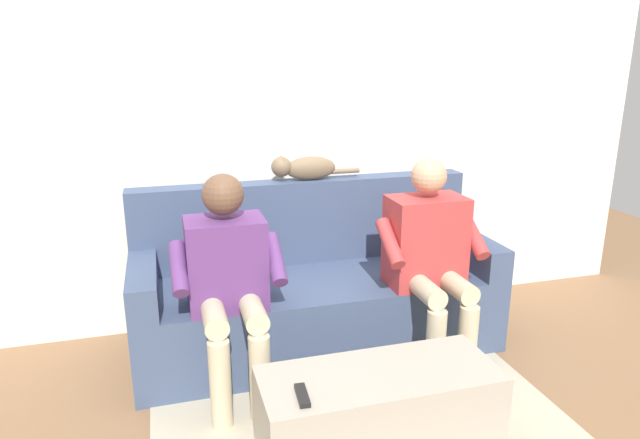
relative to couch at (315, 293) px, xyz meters
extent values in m
plane|color=#846042|center=(0.00, 0.73, -0.31)|extent=(8.00, 8.00, 0.00)
cube|color=silver|center=(0.00, -0.45, 0.99)|extent=(4.84, 0.06, 2.60)
cube|color=#3D4C6B|center=(0.00, 0.13, -0.10)|extent=(1.74, 0.60, 0.43)
cube|color=#3D4C6B|center=(0.00, -0.25, 0.15)|extent=(2.03, 0.15, 0.93)
cube|color=#3D4C6B|center=(-0.94, 0.13, -0.01)|extent=(0.15, 0.60, 0.61)
cube|color=#3D4C6B|center=(0.94, 0.13, -0.01)|extent=(0.15, 0.60, 0.61)
cube|color=#A89E8E|center=(0.00, 1.00, -0.13)|extent=(1.01, 0.41, 0.37)
cube|color=#B23838|center=(-0.54, 0.30, 0.36)|extent=(0.40, 0.26, 0.49)
sphere|color=tan|center=(-0.54, 0.30, 0.72)|extent=(0.19, 0.19, 0.19)
cylinder|color=#C6B793|center=(-0.63, 0.47, 0.17)|extent=(0.11, 0.34, 0.11)
cylinder|color=#C6B793|center=(-0.45, 0.47, 0.17)|extent=(0.11, 0.34, 0.11)
cylinder|color=#C6B793|center=(-0.63, 0.64, -0.10)|extent=(0.10, 0.10, 0.43)
cylinder|color=#C6B793|center=(-0.45, 0.64, -0.10)|extent=(0.10, 0.10, 0.43)
cylinder|color=#B23838|center=(-0.78, 0.38, 0.40)|extent=(0.08, 0.27, 0.22)
cylinder|color=#B23838|center=(-0.29, 0.38, 0.40)|extent=(0.08, 0.27, 0.22)
cube|color=#5B3370|center=(0.54, 0.29, 0.34)|extent=(0.38, 0.27, 0.45)
sphere|color=brown|center=(0.54, 0.29, 0.69)|extent=(0.20, 0.20, 0.20)
cylinder|color=#C6B793|center=(0.45, 0.47, 0.17)|extent=(0.11, 0.36, 0.11)
cylinder|color=#C6B793|center=(0.63, 0.47, 0.17)|extent=(0.11, 0.36, 0.11)
cylinder|color=#C6B793|center=(0.45, 0.65, -0.10)|extent=(0.10, 0.10, 0.43)
cylinder|color=#C6B793|center=(0.63, 0.65, -0.10)|extent=(0.10, 0.10, 0.43)
cylinder|color=#5B3370|center=(0.31, 0.37, 0.37)|extent=(0.08, 0.27, 0.22)
cylinder|color=#5B3370|center=(0.76, 0.37, 0.37)|extent=(0.08, 0.27, 0.22)
ellipsoid|color=#756047|center=(-0.04, -0.25, 0.69)|extent=(0.30, 0.11, 0.14)
sphere|color=#756047|center=(0.13, -0.25, 0.70)|extent=(0.12, 0.12, 0.12)
cone|color=#756047|center=(0.13, -0.28, 0.75)|extent=(0.04, 0.04, 0.04)
cone|color=#756047|center=(0.13, -0.22, 0.75)|extent=(0.04, 0.04, 0.04)
cylinder|color=#756047|center=(-0.26, -0.25, 0.66)|extent=(0.18, 0.03, 0.03)
cube|color=black|center=(0.35, 1.08, 0.07)|extent=(0.05, 0.15, 0.02)
cube|color=#B7AD93|center=(0.00, 0.89, -0.31)|extent=(1.89, 1.32, 0.01)
camera|label=1|loc=(0.81, 2.91, 1.32)|focal=31.55mm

